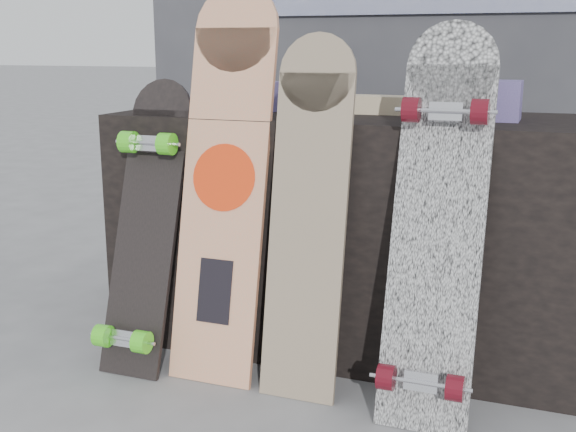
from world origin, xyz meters
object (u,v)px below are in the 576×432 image
at_px(longboard_cascadia, 438,216).
at_px(skateboard_dark, 146,221).
at_px(vendor_table, 353,232).
at_px(longboard_geisha, 226,172).
at_px(longboard_celtic, 309,206).

bearing_deg(longboard_cascadia, skateboard_dark, 179.94).
height_order(vendor_table, skateboard_dark, skateboard_dark).
xyz_separation_m(vendor_table, longboard_geisha, (-0.32, -0.33, 0.24)).
relative_size(longboard_cascadia, skateboard_dark, 1.19).
distance_m(vendor_table, longboard_celtic, 0.41).
relative_size(longboard_celtic, skateboard_dark, 1.16).
height_order(longboard_celtic, longboard_cascadia, longboard_cascadia).
bearing_deg(longboard_cascadia, longboard_geisha, 175.34).
relative_size(longboard_geisha, longboard_celtic, 1.14).
distance_m(longboard_geisha, longboard_celtic, 0.30).
distance_m(vendor_table, skateboard_dark, 0.70).
relative_size(vendor_table, skateboard_dark, 1.74).
bearing_deg(longboard_celtic, longboard_cascadia, -0.94).
height_order(longboard_geisha, skateboard_dark, longboard_geisha).
bearing_deg(longboard_celtic, longboard_geisha, 170.58).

